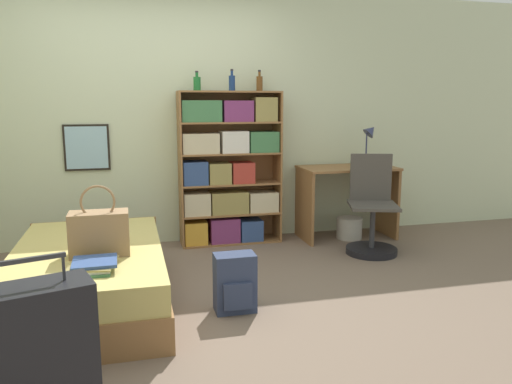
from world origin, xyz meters
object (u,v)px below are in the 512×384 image
object	(u,v)px
book_stack_on_bed	(94,265)
waste_bin	(349,228)
bookcase	(227,171)
desk	(347,190)
bed	(89,276)
bottle_clear	(259,83)
handbag	(99,232)
suitcase	(38,356)
backpack	(235,283)
desk_chair	(372,222)
bottle_green	(197,83)
bottle_brown	(232,83)
desk_lamp	(370,137)

from	to	relation	value
book_stack_on_bed	waste_bin	bearing A→B (deg)	34.09
bookcase	desk	xyz separation A→B (m)	(1.29, -0.12, -0.24)
bed	waste_bin	size ratio (longest dim) A/B	6.59
bookcase	waste_bin	xyz separation A→B (m)	(1.31, -0.18, -0.65)
desk	waste_bin	distance (m)	0.41
bottle_clear	waste_bin	xyz separation A→B (m)	(0.95, -0.23, -1.54)
book_stack_on_bed	bookcase	xyz separation A→B (m)	(1.22, 1.89, 0.30)
handbag	desk	size ratio (longest dim) A/B	0.48
book_stack_on_bed	waste_bin	distance (m)	3.07
suitcase	desk	size ratio (longest dim) A/B	0.79
book_stack_on_bed	bottle_clear	xyz separation A→B (m)	(1.58, 1.94, 1.19)
backpack	waste_bin	size ratio (longest dim) A/B	1.52
desk_chair	waste_bin	world-z (taller)	desk_chair
bottle_green	bottle_brown	distance (m)	0.35
desk_lamp	backpack	bearing A→B (deg)	-138.42
desk	backpack	world-z (taller)	desk
bottle_clear	desk_chair	distance (m)	1.80
bookcase	backpack	distance (m)	1.86
bookcase	waste_bin	size ratio (longest dim) A/B	5.72
desk_lamp	bookcase	bearing A→B (deg)	175.66
handbag	desk	bearing A→B (deg)	30.17
bottle_brown	desk_lamp	bearing A→B (deg)	-3.13
bottle_green	bottle_clear	bearing A→B (deg)	3.09
bed	bottle_brown	world-z (taller)	bottle_brown
book_stack_on_bed	suitcase	bearing A→B (deg)	-102.74
bottle_clear	desk_lamp	world-z (taller)	bottle_clear
suitcase	desk_lamp	size ratio (longest dim) A/B	1.70
bottle_green	suitcase	bearing A→B (deg)	-112.07
waste_bin	desk_lamp	bearing A→B (deg)	14.11
bottle_green	bottle_clear	xyz separation A→B (m)	(0.65, 0.04, 0.01)
bottle_green	bookcase	bearing A→B (deg)	-3.29
handbag	bottle_green	world-z (taller)	bottle_green
bottle_brown	backpack	world-z (taller)	bottle_brown
bottle_clear	desk_lamp	distance (m)	1.32
bookcase	waste_bin	world-z (taller)	bookcase
backpack	desk_chair	bearing A→B (deg)	33.48
desk_lamp	desk_chair	world-z (taller)	desk_lamp
suitcase	desk_lamp	xyz separation A→B (m)	(2.96, 2.64, 0.76)
book_stack_on_bed	bottle_clear	bearing A→B (deg)	50.86
bottle_brown	desk_lamp	xyz separation A→B (m)	(1.49, -0.08, -0.56)
bottle_brown	desk	size ratio (longest dim) A/B	0.21
bottle_clear	backpack	bearing A→B (deg)	-109.93
bottle_clear	desk	xyz separation A→B (m)	(0.93, -0.17, -1.13)
bottle_green	waste_bin	xyz separation A→B (m)	(1.60, -0.19, -1.53)
bottle_clear	desk	world-z (taller)	bottle_clear
bed	desk	bearing A→B (deg)	25.65
bed	bottle_brown	size ratio (longest dim) A/B	8.52
bookcase	bed	bearing A→B (deg)	-133.57
bookcase	bottle_green	size ratio (longest dim) A/B	8.19
bottle_brown	desk	xyz separation A→B (m)	(1.24, -0.08, -1.13)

